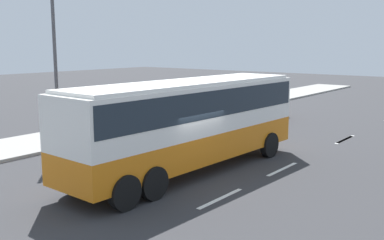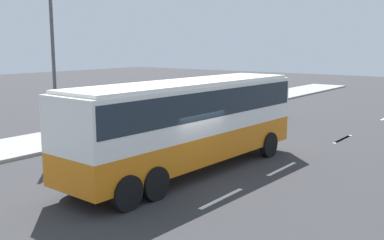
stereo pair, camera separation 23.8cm
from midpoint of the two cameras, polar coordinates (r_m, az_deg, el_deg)
ground_plane at (r=16.72m, az=-0.76°, el=-7.43°), size 120.00×120.00×0.00m
sidewalk_curb at (r=23.49m, az=-18.74°, el=-2.76°), size 80.00×4.00×0.15m
lane_centreline at (r=15.44m, az=6.25°, el=-8.93°), size 41.09×0.16×0.01m
coach_bus at (r=17.08m, az=0.07°, el=0.49°), size 11.28×3.08×3.54m
car_red_compact at (r=29.70m, az=8.78°, el=1.48°), size 4.59×1.88×1.41m
pedestrian_near_curb at (r=26.46m, az=-8.78°, el=1.06°), size 0.32×0.32×1.52m
street_lamp at (r=21.96m, az=-16.33°, el=7.87°), size 2.12×0.24×7.31m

